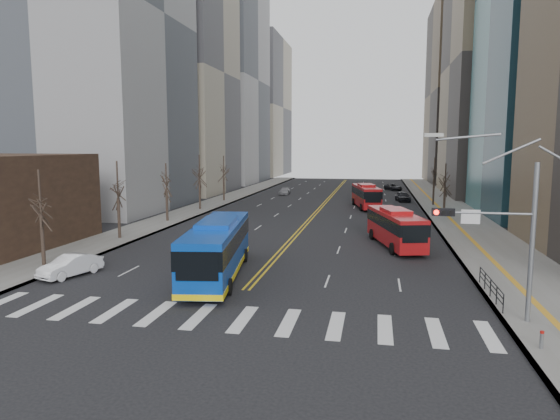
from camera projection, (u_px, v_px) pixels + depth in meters
name	position (u px, v px, depth m)	size (l,w,h in m)	color
ground	(221.00, 318.00, 25.62)	(220.00, 220.00, 0.00)	black
sidewalk_right	(451.00, 212.00, 66.14)	(7.00, 130.00, 0.15)	slate
sidewalk_left	(206.00, 206.00, 72.53)	(5.00, 130.00, 0.15)	slate
crosswalk	(221.00, 318.00, 25.62)	(26.70, 4.00, 0.01)	silver
centerline	(326.00, 201.00, 79.17)	(0.55, 100.00, 0.01)	gold
office_towers	(336.00, 60.00, 89.23)	(83.00, 134.00, 58.00)	gray
signal_mast	(502.00, 227.00, 24.35)	(5.37, 0.37, 9.39)	gray
pedestrian_railing	(491.00, 285.00, 28.67)	(0.06, 6.06, 1.02)	black
street_trees	(251.00, 178.00, 59.99)	(35.20, 47.20, 7.60)	black
blue_bus	(217.00, 247.00, 33.52)	(4.76, 13.56, 3.84)	#0B41B1
red_bus_near	(395.00, 225.00, 43.49)	(5.00, 10.73, 3.34)	#AC1215
red_bus_far	(366.00, 195.00, 70.47)	(4.51, 10.99, 3.41)	#AC1215
car_white	(71.00, 266.00, 33.72)	(1.54, 4.41, 1.45)	white
car_dark_mid	(403.00, 196.00, 78.97)	(1.87, 4.65, 1.59)	black
car_silver	(285.00, 191.00, 89.86)	(1.74, 4.27, 1.24)	gray
car_dark_far	(393.00, 187.00, 98.58)	(2.13, 4.61, 1.28)	black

